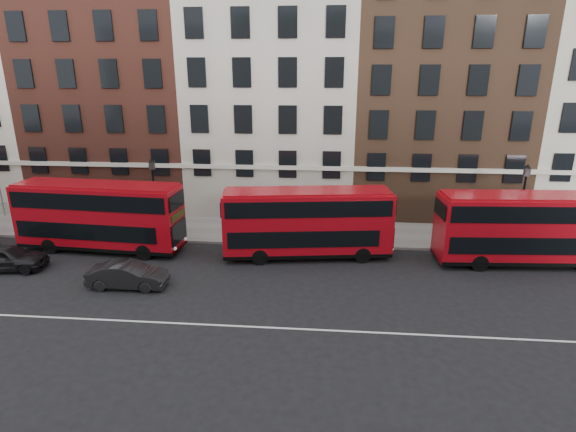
# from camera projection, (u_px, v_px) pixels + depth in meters

# --- Properties ---
(ground) EXTENTS (120.00, 120.00, 0.00)m
(ground) POSITION_uv_depth(u_px,v_px,m) (233.00, 304.00, 22.05)
(ground) COLOR black
(ground) RESTS_ON ground
(pavement) EXTENTS (80.00, 5.00, 0.15)m
(pavement) POSITION_uv_depth(u_px,v_px,m) (263.00, 231.00, 31.99)
(pavement) COLOR gray
(pavement) RESTS_ON ground
(kerb) EXTENTS (80.00, 0.30, 0.16)m
(kerb) POSITION_uv_depth(u_px,v_px,m) (257.00, 243.00, 29.61)
(kerb) COLOR gray
(kerb) RESTS_ON ground
(road_centre_line) EXTENTS (70.00, 0.12, 0.01)m
(road_centre_line) POSITION_uv_depth(u_px,v_px,m) (224.00, 325.00, 20.15)
(road_centre_line) COLOR white
(road_centre_line) RESTS_ON ground
(building_terrace) EXTENTS (64.00, 11.95, 22.00)m
(building_terrace) POSITION_uv_depth(u_px,v_px,m) (269.00, 80.00, 35.91)
(building_terrace) COLOR beige
(building_terrace) RESTS_ON ground
(bus_b) EXTENTS (10.52, 3.24, 4.36)m
(bus_b) POSITION_uv_depth(u_px,v_px,m) (99.00, 215.00, 28.06)
(bus_b) COLOR #AF0813
(bus_b) RESTS_ON ground
(bus_c) EXTENTS (10.31, 3.74, 4.24)m
(bus_c) POSITION_uv_depth(u_px,v_px,m) (307.00, 222.00, 27.01)
(bus_c) COLOR #AF0813
(bus_c) RESTS_ON ground
(bus_d) EXTENTS (10.27, 3.05, 4.26)m
(bus_d) POSITION_uv_depth(u_px,v_px,m) (526.00, 227.00, 25.96)
(bus_d) COLOR #AF0813
(bus_d) RESTS_ON ground
(car_rear) EXTENTS (4.52, 2.17, 1.49)m
(car_rear) POSITION_uv_depth(u_px,v_px,m) (7.00, 258.00, 25.65)
(car_rear) COLOR black
(car_rear) RESTS_ON ground
(car_front) EXTENTS (4.14, 1.50, 1.36)m
(car_front) POSITION_uv_depth(u_px,v_px,m) (128.00, 275.00, 23.58)
(car_front) COLOR black
(car_front) RESTS_ON ground
(lamp_post_left) EXTENTS (0.44, 0.44, 5.33)m
(lamp_post_left) POSITION_uv_depth(u_px,v_px,m) (155.00, 193.00, 30.20)
(lamp_post_left) COLOR black
(lamp_post_left) RESTS_ON pavement
(lamp_post_right) EXTENTS (0.44, 0.44, 5.33)m
(lamp_post_right) POSITION_uv_depth(u_px,v_px,m) (522.00, 201.00, 28.29)
(lamp_post_right) COLOR black
(lamp_post_right) RESTS_ON pavement
(iron_railings) EXTENTS (6.60, 0.06, 1.00)m
(iron_railings) POSITION_uv_depth(u_px,v_px,m) (266.00, 214.00, 33.90)
(iron_railings) COLOR black
(iron_railings) RESTS_ON pavement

